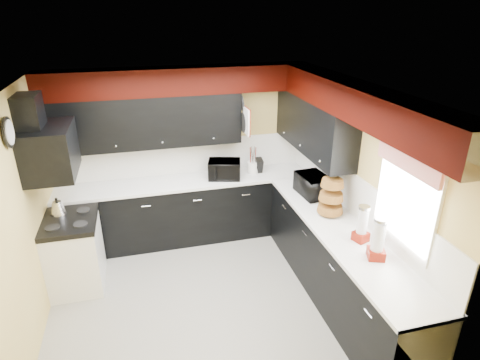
# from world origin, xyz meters

# --- Properties ---
(ground) EXTENTS (3.60, 3.60, 0.00)m
(ground) POSITION_xyz_m (0.00, 0.00, 0.00)
(ground) COLOR gray
(ground) RESTS_ON ground
(wall_back) EXTENTS (3.60, 0.06, 2.50)m
(wall_back) POSITION_xyz_m (0.00, 1.80, 1.25)
(wall_back) COLOR #E0C666
(wall_back) RESTS_ON ground
(wall_right) EXTENTS (0.06, 3.60, 2.50)m
(wall_right) POSITION_xyz_m (1.80, 0.00, 1.25)
(wall_right) COLOR #E0C666
(wall_right) RESTS_ON ground
(wall_left) EXTENTS (0.06, 3.60, 2.50)m
(wall_left) POSITION_xyz_m (-1.80, 0.00, 1.25)
(wall_left) COLOR #E0C666
(wall_left) RESTS_ON ground
(ceiling) EXTENTS (3.60, 3.60, 0.06)m
(ceiling) POSITION_xyz_m (0.00, 0.00, 2.50)
(ceiling) COLOR white
(ceiling) RESTS_ON wall_back
(cab_back) EXTENTS (3.60, 0.60, 0.90)m
(cab_back) POSITION_xyz_m (0.00, 1.50, 0.45)
(cab_back) COLOR black
(cab_back) RESTS_ON ground
(cab_right) EXTENTS (0.60, 3.00, 0.90)m
(cab_right) POSITION_xyz_m (1.50, -0.30, 0.45)
(cab_right) COLOR black
(cab_right) RESTS_ON ground
(counter_back) EXTENTS (3.62, 0.64, 0.04)m
(counter_back) POSITION_xyz_m (0.00, 1.50, 0.92)
(counter_back) COLOR white
(counter_back) RESTS_ON cab_back
(counter_right) EXTENTS (0.64, 3.02, 0.04)m
(counter_right) POSITION_xyz_m (1.50, -0.30, 0.92)
(counter_right) COLOR white
(counter_right) RESTS_ON cab_right
(splash_back) EXTENTS (3.60, 0.02, 0.50)m
(splash_back) POSITION_xyz_m (0.00, 1.79, 1.19)
(splash_back) COLOR white
(splash_back) RESTS_ON counter_back
(splash_right) EXTENTS (0.02, 3.60, 0.50)m
(splash_right) POSITION_xyz_m (1.79, 0.00, 1.19)
(splash_right) COLOR white
(splash_right) RESTS_ON counter_right
(upper_back) EXTENTS (2.60, 0.35, 0.70)m
(upper_back) POSITION_xyz_m (-0.50, 1.62, 1.80)
(upper_back) COLOR black
(upper_back) RESTS_ON wall_back
(upper_right) EXTENTS (0.35, 1.80, 0.70)m
(upper_right) POSITION_xyz_m (1.62, 0.90, 1.80)
(upper_right) COLOR black
(upper_right) RESTS_ON wall_right
(soffit_back) EXTENTS (3.60, 0.36, 0.35)m
(soffit_back) POSITION_xyz_m (0.00, 1.62, 2.33)
(soffit_back) COLOR black
(soffit_back) RESTS_ON wall_back
(soffit_right) EXTENTS (0.36, 3.24, 0.35)m
(soffit_right) POSITION_xyz_m (1.62, -0.18, 2.33)
(soffit_right) COLOR black
(soffit_right) RESTS_ON wall_right
(stove) EXTENTS (0.60, 0.75, 0.86)m
(stove) POSITION_xyz_m (-1.50, 0.75, 0.43)
(stove) COLOR white
(stove) RESTS_ON ground
(cooktop) EXTENTS (0.62, 0.77, 0.06)m
(cooktop) POSITION_xyz_m (-1.50, 0.75, 0.89)
(cooktop) COLOR black
(cooktop) RESTS_ON stove
(hood) EXTENTS (0.50, 0.78, 0.55)m
(hood) POSITION_xyz_m (-1.55, 0.75, 1.78)
(hood) COLOR black
(hood) RESTS_ON wall_left
(hood_duct) EXTENTS (0.24, 0.40, 0.40)m
(hood_duct) POSITION_xyz_m (-1.68, 0.75, 2.20)
(hood_duct) COLOR black
(hood_duct) RESTS_ON wall_left
(window) EXTENTS (0.03, 0.86, 0.96)m
(window) POSITION_xyz_m (1.79, -0.90, 1.55)
(window) COLOR white
(window) RESTS_ON wall_right
(valance) EXTENTS (0.04, 0.88, 0.20)m
(valance) POSITION_xyz_m (1.73, -0.90, 1.95)
(valance) COLOR red
(valance) RESTS_ON wall_right
(pan_top) EXTENTS (0.03, 0.22, 0.40)m
(pan_top) POSITION_xyz_m (0.82, 1.55, 2.00)
(pan_top) COLOR black
(pan_top) RESTS_ON upper_back
(pan_mid) EXTENTS (0.03, 0.28, 0.46)m
(pan_mid) POSITION_xyz_m (0.82, 1.42, 1.75)
(pan_mid) COLOR black
(pan_mid) RESTS_ON upper_back
(pan_low) EXTENTS (0.03, 0.24, 0.42)m
(pan_low) POSITION_xyz_m (0.82, 1.68, 1.72)
(pan_low) COLOR black
(pan_low) RESTS_ON upper_back
(cut_board) EXTENTS (0.03, 0.26, 0.35)m
(cut_board) POSITION_xyz_m (0.83, 1.30, 1.80)
(cut_board) COLOR white
(cut_board) RESTS_ON upper_back
(baskets) EXTENTS (0.27, 0.27, 0.50)m
(baskets) POSITION_xyz_m (1.52, 0.05, 1.18)
(baskets) COLOR brown
(baskets) RESTS_ON upper_right
(clock) EXTENTS (0.03, 0.30, 0.30)m
(clock) POSITION_xyz_m (-1.77, 0.25, 2.15)
(clock) COLOR black
(clock) RESTS_ON wall_left
(deco_plate) EXTENTS (0.03, 0.24, 0.24)m
(deco_plate) POSITION_xyz_m (1.77, -0.35, 2.25)
(deco_plate) COLOR white
(deco_plate) RESTS_ON wall_right
(toaster_oven) EXTENTS (0.54, 0.48, 0.26)m
(toaster_oven) POSITION_xyz_m (0.55, 1.44, 1.07)
(toaster_oven) COLOR black
(toaster_oven) RESTS_ON counter_back
(microwave) EXTENTS (0.37, 0.52, 0.27)m
(microwave) POSITION_xyz_m (1.54, 0.60, 1.08)
(microwave) COLOR black
(microwave) RESTS_ON counter_right
(utensil_crock) EXTENTS (0.21, 0.21, 0.17)m
(utensil_crock) POSITION_xyz_m (1.00, 1.52, 1.03)
(utensil_crock) COLOR white
(utensil_crock) RESTS_ON counter_back
(knife_block) EXTENTS (0.10, 0.14, 0.22)m
(knife_block) POSITION_xyz_m (1.08, 1.52, 1.05)
(knife_block) COLOR black
(knife_block) RESTS_ON counter_back
(kettle) EXTENTS (0.22, 0.22, 0.16)m
(kettle) POSITION_xyz_m (-1.63, 0.93, 1.00)
(kettle) COLOR silver
(kettle) RESTS_ON cooktop
(dispenser_a) EXTENTS (0.18, 0.18, 0.38)m
(dispenser_a) POSITION_xyz_m (1.57, -0.57, 1.13)
(dispenser_a) COLOR maroon
(dispenser_a) RESTS_ON counter_right
(dispenser_b) EXTENTS (0.20, 0.20, 0.43)m
(dispenser_b) POSITION_xyz_m (1.55, -0.90, 1.16)
(dispenser_b) COLOR #6F0001
(dispenser_b) RESTS_ON counter_right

